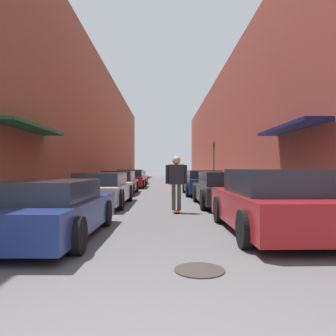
{
  "coord_description": "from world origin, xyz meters",
  "views": [
    {
      "loc": [
        0.09,
        -1.98,
        1.42
      ],
      "look_at": [
        0.28,
        12.02,
        1.43
      ],
      "focal_mm": 35.0,
      "sensor_mm": 36.0,
      "label": 1
    }
  ],
  "objects_px": {
    "parked_car_right_2": "(203,183)",
    "parked_car_left_1": "(103,189)",
    "parked_car_left_4": "(136,178)",
    "manhole_cover": "(199,270)",
    "parked_car_left_0": "(50,210)",
    "parked_car_right_1": "(224,189)",
    "traffic_light": "(214,158)",
    "parked_car_left_2": "(119,183)",
    "parked_car_right_0": "(269,203)",
    "skateboarder": "(176,178)",
    "parked_car_left_3": "(131,179)"
  },
  "relations": [
    {
      "from": "skateboarder",
      "to": "traffic_light",
      "type": "height_order",
      "value": "traffic_light"
    },
    {
      "from": "parked_car_right_2",
      "to": "skateboarder",
      "type": "bearing_deg",
      "value": -103.6
    },
    {
      "from": "parked_car_left_1",
      "to": "manhole_cover",
      "type": "height_order",
      "value": "parked_car_left_1"
    },
    {
      "from": "parked_car_left_1",
      "to": "parked_car_right_0",
      "type": "distance_m",
      "value": 7.1
    },
    {
      "from": "skateboarder",
      "to": "traffic_light",
      "type": "relative_size",
      "value": 0.5
    },
    {
      "from": "parked_car_right_2",
      "to": "parked_car_left_1",
      "type": "bearing_deg",
      "value": -131.9
    },
    {
      "from": "parked_car_left_4",
      "to": "parked_car_right_1",
      "type": "height_order",
      "value": "parked_car_right_1"
    },
    {
      "from": "parked_car_left_3",
      "to": "parked_car_left_4",
      "type": "xyz_separation_m",
      "value": [
        -0.07,
        5.01,
        -0.05
      ]
    },
    {
      "from": "parked_car_left_2",
      "to": "parked_car_left_4",
      "type": "relative_size",
      "value": 1.03
    },
    {
      "from": "parked_car_left_0",
      "to": "parked_car_right_1",
      "type": "distance_m",
      "value": 7.28
    },
    {
      "from": "parked_car_left_3",
      "to": "parked_car_left_2",
      "type": "bearing_deg",
      "value": -90.96
    },
    {
      "from": "parked_car_left_1",
      "to": "parked_car_left_4",
      "type": "xyz_separation_m",
      "value": [
        -0.11,
        16.43,
        -0.03
      ]
    },
    {
      "from": "parked_car_left_2",
      "to": "traffic_light",
      "type": "height_order",
      "value": "traffic_light"
    },
    {
      "from": "parked_car_right_2",
      "to": "manhole_cover",
      "type": "xyz_separation_m",
      "value": [
        -1.59,
        -12.87,
        -0.64
      ]
    },
    {
      "from": "parked_car_left_2",
      "to": "parked_car_left_3",
      "type": "distance_m",
      "value": 5.78
    },
    {
      "from": "parked_car_right_1",
      "to": "skateboarder",
      "type": "bearing_deg",
      "value": -135.46
    },
    {
      "from": "manhole_cover",
      "to": "parked_car_right_2",
      "type": "bearing_deg",
      "value": 82.96
    },
    {
      "from": "parked_car_left_1",
      "to": "parked_car_left_4",
      "type": "relative_size",
      "value": 1.16
    },
    {
      "from": "manhole_cover",
      "to": "traffic_light",
      "type": "distance_m",
      "value": 24.24
    },
    {
      "from": "parked_car_left_4",
      "to": "manhole_cover",
      "type": "bearing_deg",
      "value": -83.14
    },
    {
      "from": "parked_car_right_2",
      "to": "parked_car_left_4",
      "type": "bearing_deg",
      "value": 111.44
    },
    {
      "from": "traffic_light",
      "to": "parked_car_left_2",
      "type": "bearing_deg",
      "value": -123.77
    },
    {
      "from": "parked_car_left_0",
      "to": "parked_car_right_1",
      "type": "relative_size",
      "value": 0.99
    },
    {
      "from": "parked_car_right_1",
      "to": "parked_car_right_2",
      "type": "height_order",
      "value": "parked_car_right_2"
    },
    {
      "from": "parked_car_left_3",
      "to": "parked_car_right_0",
      "type": "height_order",
      "value": "parked_car_right_0"
    },
    {
      "from": "parked_car_right_2",
      "to": "manhole_cover",
      "type": "height_order",
      "value": "parked_car_right_2"
    },
    {
      "from": "parked_car_right_0",
      "to": "manhole_cover",
      "type": "xyz_separation_m",
      "value": [
        -1.78,
        -2.55,
        -0.66
      ]
    },
    {
      "from": "parked_car_left_3",
      "to": "traffic_light",
      "type": "xyz_separation_m",
      "value": [
        6.73,
        4.44,
        1.69
      ]
    },
    {
      "from": "parked_car_left_4",
      "to": "parked_car_right_0",
      "type": "xyz_separation_m",
      "value": [
        4.72,
        -21.84,
        0.09
      ]
    },
    {
      "from": "parked_car_left_2",
      "to": "parked_car_left_3",
      "type": "xyz_separation_m",
      "value": [
        0.1,
        5.78,
        0.02
      ]
    },
    {
      "from": "manhole_cover",
      "to": "parked_car_left_1",
      "type": "bearing_deg",
      "value": 109.52
    },
    {
      "from": "parked_car_left_1",
      "to": "parked_car_left_2",
      "type": "relative_size",
      "value": 1.13
    },
    {
      "from": "parked_car_right_1",
      "to": "manhole_cover",
      "type": "distance_m",
      "value": 8.01
    },
    {
      "from": "parked_car_right_1",
      "to": "skateboarder",
      "type": "xyz_separation_m",
      "value": [
        -1.88,
        -1.85,
        0.49
      ]
    },
    {
      "from": "parked_car_right_0",
      "to": "parked_car_left_4",
      "type": "bearing_deg",
      "value": 102.19
    },
    {
      "from": "parked_car_right_1",
      "to": "traffic_light",
      "type": "xyz_separation_m",
      "value": [
        2.08,
        16.03,
        1.7
      ]
    },
    {
      "from": "parked_car_left_1",
      "to": "skateboarder",
      "type": "relative_size",
      "value": 2.67
    },
    {
      "from": "manhole_cover",
      "to": "traffic_light",
      "type": "bearing_deg",
      "value": 80.76
    },
    {
      "from": "parked_car_left_4",
      "to": "manhole_cover",
      "type": "distance_m",
      "value": 24.57
    },
    {
      "from": "parked_car_left_0",
      "to": "parked_car_left_1",
      "type": "distance_m",
      "value": 5.82
    },
    {
      "from": "parked_car_right_2",
      "to": "parked_car_left_0",
      "type": "bearing_deg",
      "value": -112.25
    },
    {
      "from": "skateboarder",
      "to": "parked_car_right_1",
      "type": "bearing_deg",
      "value": 44.54
    },
    {
      "from": "parked_car_left_1",
      "to": "parked_car_left_4",
      "type": "height_order",
      "value": "parked_car_left_1"
    },
    {
      "from": "parked_car_right_0",
      "to": "skateboarder",
      "type": "bearing_deg",
      "value": 118.94
    },
    {
      "from": "parked_car_left_0",
      "to": "parked_car_right_1",
      "type": "height_order",
      "value": "parked_car_right_1"
    },
    {
      "from": "parked_car_left_3",
      "to": "parked_car_right_2",
      "type": "relative_size",
      "value": 0.92
    },
    {
      "from": "parked_car_left_0",
      "to": "traffic_light",
      "type": "bearing_deg",
      "value": 72.88
    },
    {
      "from": "parked_car_left_4",
      "to": "parked_car_right_0",
      "type": "height_order",
      "value": "parked_car_right_0"
    },
    {
      "from": "parked_car_left_0",
      "to": "parked_car_left_3",
      "type": "relative_size",
      "value": 1.06
    },
    {
      "from": "parked_car_left_1",
      "to": "parked_car_left_4",
      "type": "bearing_deg",
      "value": 90.39
    }
  ]
}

